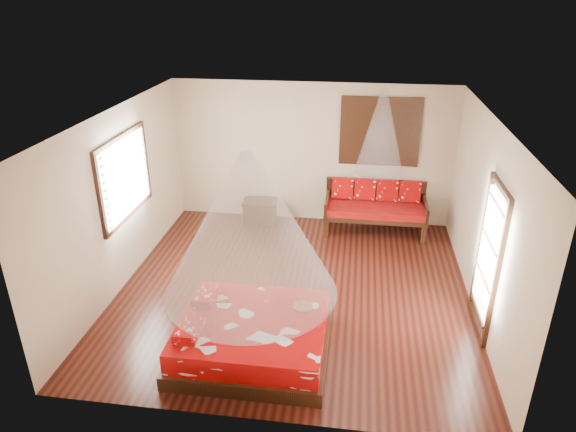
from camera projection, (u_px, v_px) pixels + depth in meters
The scene contains 10 objects.
room at pixel (294, 209), 7.67m from camera, with size 5.54×5.54×2.84m.
bed at pixel (252, 336), 6.74m from camera, with size 1.98×1.79×0.63m.
daybed at pixel (375, 205), 10.02m from camera, with size 1.96×0.87×0.98m.
storage_chest at pixel (260, 211), 10.49m from camera, with size 0.68×0.51×0.46m.
shutter_panel at pixel (380, 132), 9.74m from camera, with size 1.52×0.06×1.32m.
window_left at pixel (125, 177), 8.06m from camera, with size 0.10×1.74×1.34m.
glazed_door at pixel (488, 260), 6.92m from camera, with size 0.08×1.02×2.16m.
wine_tray at pixel (303, 304), 6.87m from camera, with size 0.28×0.28×0.22m.
mosquito_net_main at pixel (249, 226), 6.08m from camera, with size 2.16×2.16×1.80m, color white.
mosquito_net_daybed at pixel (381, 133), 9.28m from camera, with size 0.90×0.90×1.50m, color white.
Camera 1 is at (0.88, -6.96, 4.48)m, focal length 32.00 mm.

